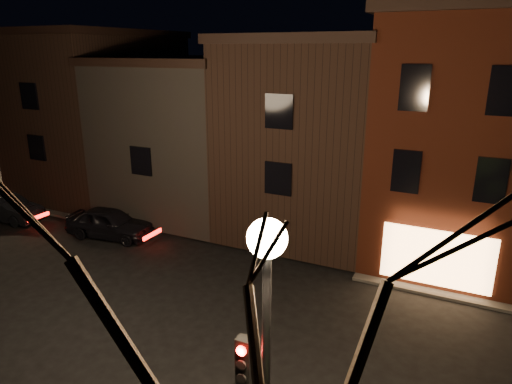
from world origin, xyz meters
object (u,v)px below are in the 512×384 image
(bare_tree_right, at_px, (284,384))
(parked_car_b, at_px, (7,208))
(street_lamp_near, at_px, (267,307))
(parked_car_a, at_px, (110,223))

(bare_tree_right, bearing_deg, parked_car_b, 150.36)
(bare_tree_right, bearing_deg, street_lamp_near, 117.47)
(bare_tree_right, distance_m, parked_car_b, 24.88)
(parked_car_a, bearing_deg, parked_car_b, 88.13)
(bare_tree_right, height_order, parked_car_b, bare_tree_right)
(parked_car_a, height_order, parked_car_b, parked_car_a)
(street_lamp_near, distance_m, parked_car_a, 17.20)
(street_lamp_near, bearing_deg, bare_tree_right, -62.53)
(bare_tree_right, xyz_separation_m, parked_car_b, (-21.10, 12.01, -5.45))
(street_lamp_near, relative_size, parked_car_a, 1.49)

